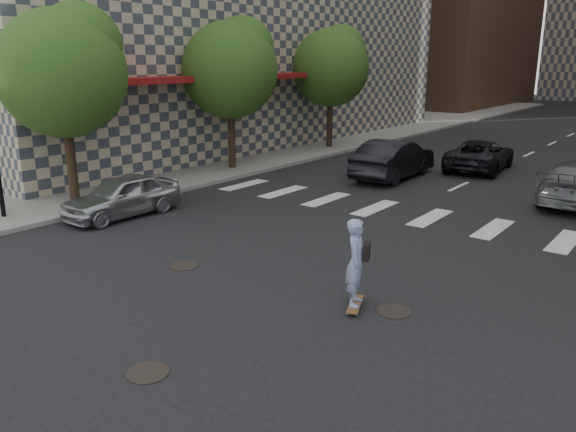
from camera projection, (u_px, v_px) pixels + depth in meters
The scene contains 12 objects.
ground at pixel (206, 303), 11.70m from camera, with size 160.00×160.00×0.00m, color black.
sidewalk_left at pixel (272, 138), 35.46m from camera, with size 13.00×80.00×0.15m, color gray.
tree_a at pixel (66, 67), 18.39m from camera, with size 4.20×4.20×6.60m.
tree_b at pixel (233, 65), 24.50m from camera, with size 4.20×4.20×6.60m.
tree_c at pixel (333, 64), 30.61m from camera, with size 4.20×4.20×6.60m.
manhole_a at pixel (148, 373), 9.09m from camera, with size 0.70×0.70×0.02m, color black.
manhole_b at pixel (184, 266), 13.79m from camera, with size 0.70×0.70×0.02m, color black.
manhole_c at pixel (394, 311), 11.29m from camera, with size 0.70×0.70×0.02m, color black.
skateboarder at pixel (357, 262), 11.19m from camera, with size 0.65×0.97×1.90m.
silver_sedan at pixel (122, 196), 18.03m from camera, with size 1.58×3.93×1.34m, color #ADB0B4.
traffic_car_a at pixel (394, 159), 23.81m from camera, with size 1.73×4.97×1.64m, color black.
traffic_car_c at pixel (480, 155), 25.62m from camera, with size 2.27×4.92×1.37m, color black.
Camera 1 is at (7.92, -7.51, 4.91)m, focal length 35.00 mm.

